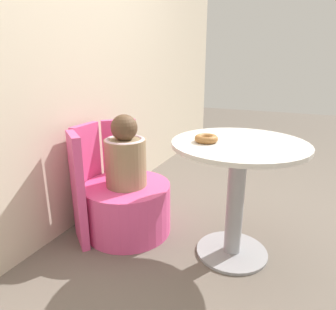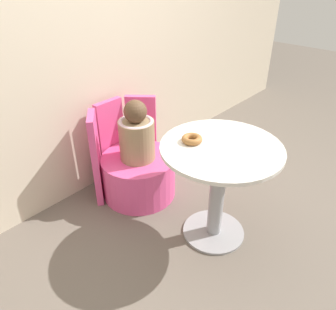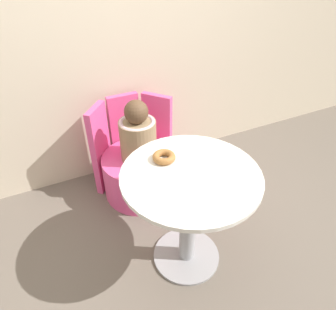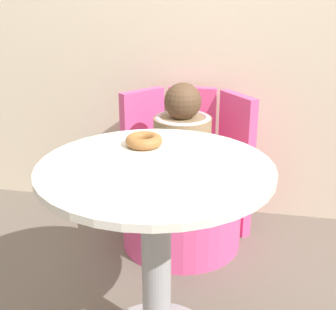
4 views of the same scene
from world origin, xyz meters
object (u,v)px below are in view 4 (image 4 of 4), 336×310
Objects in this scene: child_figure at (182,139)px; donut at (144,141)px; round_table at (156,223)px; tub_chair at (182,211)px.

child_figure is 3.68× the size of donut.
round_table is at bearing -87.42° from child_figure.
donut reaches higher than round_table.
round_table is at bearing -65.03° from donut.
tub_chair is 0.80m from donut.
round_table reaches higher than tub_chair.
round_table is 0.81m from tub_chair.
donut is at bearing 114.97° from round_table.
child_figure is 0.60m from donut.
tub_chair is 1.23× the size of child_figure.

